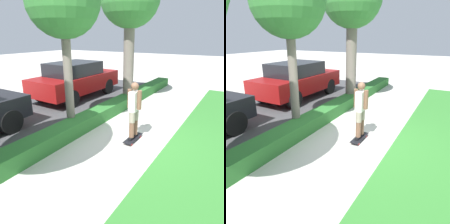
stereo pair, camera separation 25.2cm
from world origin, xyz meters
TOP-DOWN VIEW (x-y plane):
  - ground_plane at (0.00, 0.00)m, footprint 60.00×60.00m
  - street_asphalt at (0.00, 4.20)m, footprint 15.05×5.00m
  - hedge_row at (0.00, 1.60)m, footprint 15.05×0.60m
  - skateboard at (-0.06, -0.12)m, footprint 0.81×0.24m
  - skater_person at (-0.06, -0.12)m, footprint 0.48×0.40m
  - tree_mid at (-0.36, 1.89)m, footprint 2.00×2.00m
  - tree_far at (3.15, 1.72)m, footprint 2.32×2.32m
  - parked_car_middle at (2.64, 4.20)m, footprint 4.45×2.01m

SIDE VIEW (x-z plane):
  - ground_plane at x=0.00m, z-range 0.00..0.00m
  - street_asphalt at x=0.00m, z-range 0.00..0.01m
  - skateboard at x=-0.06m, z-range 0.03..0.12m
  - hedge_row at x=0.00m, z-range 0.00..0.43m
  - parked_car_middle at x=2.64m, z-range 0.04..1.71m
  - skater_person at x=-0.06m, z-range 0.14..1.72m
  - tree_mid at x=-0.36m, z-range 1.30..5.99m
  - tree_far at x=3.15m, z-range 1.39..6.75m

